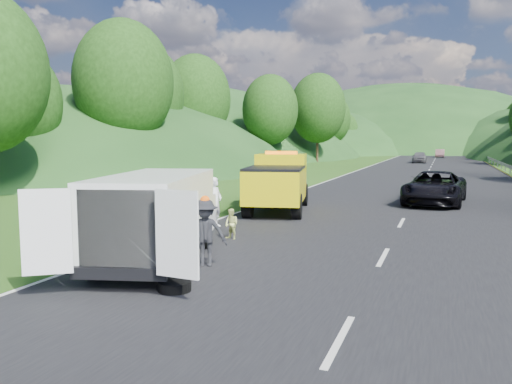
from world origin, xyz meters
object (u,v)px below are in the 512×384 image
at_px(child, 232,240).
at_px(passing_suv, 434,204).
at_px(spare_tire, 175,292).
at_px(woman, 216,227).
at_px(white_van, 157,213).
at_px(worker, 206,266).
at_px(suitcase, 205,217).
at_px(tow_truck, 278,182).

height_order(child, passing_suv, passing_suv).
bearing_deg(spare_tire, woman, 108.97).
bearing_deg(child, white_van, -80.04).
bearing_deg(passing_suv, white_van, -108.63).
distance_m(white_van, worker, 1.89).
bearing_deg(child, spare_tire, -57.84).
relative_size(white_van, suitcase, 13.56).
bearing_deg(tow_truck, spare_tire, -93.75).
xyz_separation_m(woman, passing_suv, (7.31, 9.81, 0.00)).
relative_size(tow_truck, woman, 3.59).
xyz_separation_m(woman, child, (1.44, -1.85, 0.00)).
distance_m(white_van, woman, 5.38).
bearing_deg(worker, passing_suv, 53.23).
bearing_deg(passing_suv, woman, -121.80).
distance_m(woman, worker, 5.60).
distance_m(woman, suitcase, 0.89).
xyz_separation_m(child, worker, (0.73, -3.31, 0.00)).
distance_m(woman, spare_tire, 7.70).
distance_m(white_van, suitcase, 5.95).
height_order(white_van, woman, white_van).
distance_m(white_van, spare_tire, 3.02).
relative_size(woman, spare_tire, 2.61).
bearing_deg(suitcase, tow_truck, 70.07).
bearing_deg(child, woman, 148.92).
height_order(suitcase, passing_suv, passing_suv).
bearing_deg(worker, white_van, 162.20).
xyz_separation_m(tow_truck, spare_tire, (1.66, -12.01, -1.30)).
height_order(worker, suitcase, worker).
distance_m(woman, child, 2.35).
relative_size(white_van, worker, 4.13).
bearing_deg(passing_suv, child, -111.81).
bearing_deg(woman, passing_suv, -34.86).
relative_size(suitcase, spare_tire, 0.74).
distance_m(spare_tire, passing_suv, 17.75).
distance_m(tow_truck, worker, 10.05).
relative_size(woman, passing_suv, 0.31).
bearing_deg(passing_suv, worker, -104.05).
relative_size(child, spare_tire, 1.41).
bearing_deg(tow_truck, child, -96.45).
height_order(white_van, child, white_van).
xyz_separation_m(woman, spare_tire, (2.50, -7.29, 0.00)).
xyz_separation_m(white_van, spare_tire, (1.71, -2.13, -1.30)).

